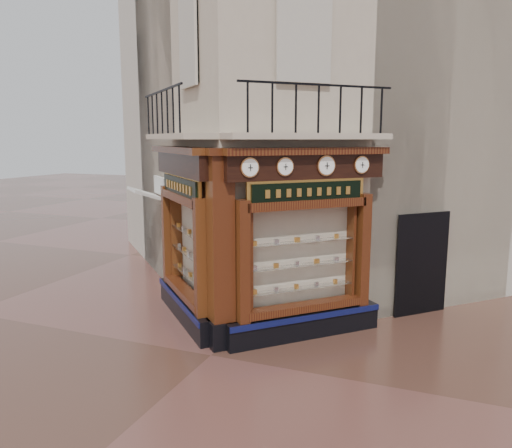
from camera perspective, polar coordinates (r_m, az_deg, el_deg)
The scene contains 15 objects.
ground at distance 10.05m, azimuth -5.18°, elevation -14.72°, with size 80.00×80.00×0.00m, color #4F2F25.
main_building at distance 15.01m, azimuth 5.55°, elevation 16.75°, with size 8.00×8.00×12.00m, color #C3B198.
neighbour_left at distance 18.10m, azimuth -0.00°, elevation 13.99°, with size 8.00×8.00×11.00m, color #BBB2A3.
neighbour_right at distance 16.92m, azimuth 16.27°, elevation 13.91°, with size 8.00×8.00×11.00m, color #BBB2A3.
shopfront_left at distance 11.41m, azimuth -8.10°, elevation -1.36°, with size 2.86×2.86×3.98m.
shopfront_right at distance 10.33m, azimuth 5.60°, elevation -2.48°, with size 2.86×2.86×3.98m.
corner_pilaster at distance 9.85m, azimuth -4.05°, elevation -3.24°, with size 0.85×0.85×3.98m.
balcony at distance 10.50m, azimuth -1.83°, elevation 10.07°, with size 5.94×2.97×1.03m.
clock_a at distance 9.37m, azimuth -0.72°, elevation 6.47°, with size 0.30×0.30×0.38m.
clock_b at distance 9.68m, azimuth 3.33°, elevation 6.56°, with size 0.29×0.29×0.36m.
clock_c at distance 10.13m, azimuth 8.02°, elevation 6.62°, with size 0.33×0.33×0.41m.
clock_d at distance 10.59m, azimuth 11.98°, elevation 6.64°, with size 0.29×0.29×0.37m.
awning at distance 14.89m, azimuth -12.23°, elevation -6.70°, with size 1.32×0.79×0.08m, color silver, non-canonical shape.
signboard_left at distance 11.23m, azimuth -8.62°, elevation 4.24°, with size 2.07×2.07×0.55m.
signboard_right at distance 10.09m, azimuth 5.92°, elevation 3.69°, with size 1.92×1.92×0.51m.
Camera 1 is at (4.17, -8.15, 4.15)m, focal length 35.00 mm.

